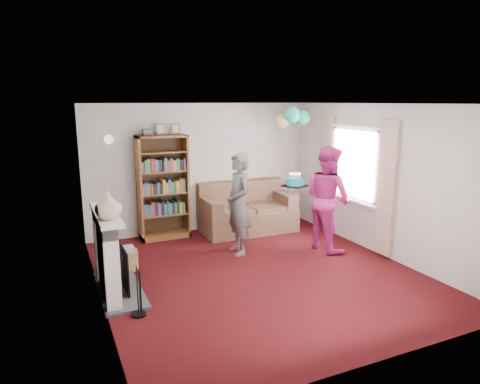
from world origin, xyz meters
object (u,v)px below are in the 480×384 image
person_magenta (328,198)px  birthday_cake (295,182)px  sofa (246,213)px  person_striped (238,204)px  bookcase (163,188)px

person_magenta → birthday_cake: 0.64m
sofa → birthday_cake: 1.61m
person_striped → person_magenta: bearing=75.3°
person_striped → person_magenta: size_ratio=0.95×
sofa → person_magenta: person_magenta is taller
person_striped → birthday_cake: 1.04m
bookcase → person_magenta: bookcase is taller
birthday_cake → sofa: bearing=101.8°
sofa → person_magenta: 1.85m
bookcase → person_magenta: 3.02m
person_striped → sofa: bearing=150.4°
bookcase → birthday_cake: bookcase is taller
bookcase → birthday_cake: size_ratio=6.21×
person_striped → person_magenta: person_magenta is taller
bookcase → person_magenta: size_ratio=1.19×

